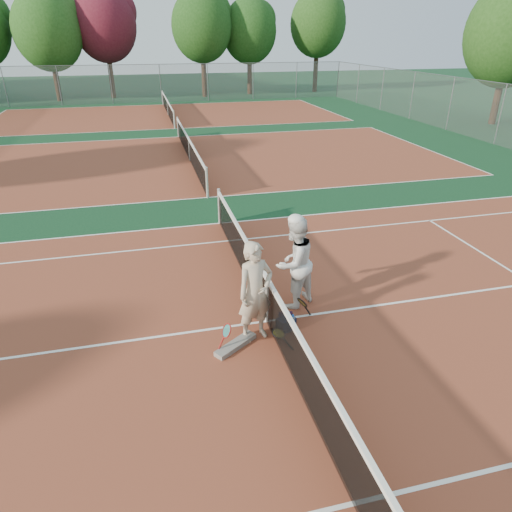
# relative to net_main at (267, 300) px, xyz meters

# --- Properties ---
(ground) EXTENTS (130.00, 130.00, 0.00)m
(ground) POSITION_rel_net_main_xyz_m (0.00, 0.00, -0.51)
(ground) COLOR #0D321A
(ground) RESTS_ON ground
(court_main) EXTENTS (23.77, 10.97, 0.01)m
(court_main) POSITION_rel_net_main_xyz_m (0.00, 0.00, -0.51)
(court_main) COLOR brown
(court_main) RESTS_ON ground
(court_far_a) EXTENTS (23.77, 10.97, 0.01)m
(court_far_a) POSITION_rel_net_main_xyz_m (0.00, 13.50, -0.51)
(court_far_a) COLOR brown
(court_far_a) RESTS_ON ground
(court_far_b) EXTENTS (23.77, 10.97, 0.01)m
(court_far_b) POSITION_rel_net_main_xyz_m (0.00, 27.00, -0.51)
(court_far_b) COLOR brown
(court_far_b) RESTS_ON ground
(net_main) EXTENTS (0.10, 10.98, 1.02)m
(net_main) POSITION_rel_net_main_xyz_m (0.00, 0.00, 0.00)
(net_main) COLOR black
(net_main) RESTS_ON ground
(net_far_a) EXTENTS (0.10, 10.98, 1.02)m
(net_far_a) POSITION_rel_net_main_xyz_m (0.00, 13.50, 0.00)
(net_far_a) COLOR black
(net_far_a) RESTS_ON ground
(net_far_b) EXTENTS (0.10, 10.98, 1.02)m
(net_far_b) POSITION_rel_net_main_xyz_m (0.00, 27.00, 0.00)
(net_far_b) COLOR black
(net_far_b) RESTS_ON ground
(fence_back) EXTENTS (32.00, 0.06, 3.00)m
(fence_back) POSITION_rel_net_main_xyz_m (0.00, 34.00, 0.99)
(fence_back) COLOR slate
(fence_back) RESTS_ON ground
(player_a) EXTENTS (0.84, 0.68, 1.98)m
(player_a) POSITION_rel_net_main_xyz_m (-0.35, -0.44, 0.48)
(player_a) COLOR #C0AE95
(player_a) RESTS_ON ground
(player_b) EXTENTS (1.22, 1.14, 1.99)m
(player_b) POSITION_rel_net_main_xyz_m (0.72, 0.52, 0.49)
(player_b) COLOR white
(player_b) RESTS_ON ground
(racket_red) EXTENTS (0.37, 0.35, 0.55)m
(racket_red) POSITION_rel_net_main_xyz_m (-0.95, -0.72, -0.24)
(racket_red) COLOR maroon
(racket_red) RESTS_ON ground
(racket_black_held) EXTENTS (0.43, 0.39, 0.52)m
(racket_black_held) POSITION_rel_net_main_xyz_m (0.71, -0.10, -0.25)
(racket_black_held) COLOR black
(racket_black_held) RESTS_ON ground
(racket_spare) EXTENTS (0.46, 0.65, 0.14)m
(racket_spare) POSITION_rel_net_main_xyz_m (0.07, -0.59, -0.44)
(racket_spare) COLOR black
(racket_spare) RESTS_ON ground
(sports_bag_navy) EXTENTS (0.41, 0.35, 0.27)m
(sports_bag_navy) POSITION_rel_net_main_xyz_m (0.29, -0.37, -0.38)
(sports_bag_navy) COLOR black
(sports_bag_navy) RESTS_ON ground
(sports_bag_purple) EXTENTS (0.30, 0.23, 0.23)m
(sports_bag_purple) POSITION_rel_net_main_xyz_m (0.35, -0.17, -0.40)
(sports_bag_purple) COLOR black
(sports_bag_purple) RESTS_ON ground
(net_cover_canvas) EXTENTS (0.88, 0.70, 0.10)m
(net_cover_canvas) POSITION_rel_net_main_xyz_m (-0.78, -0.67, -0.46)
(net_cover_canvas) COLOR slate
(net_cover_canvas) RESTS_ON ground
(water_bottle) EXTENTS (0.09, 0.09, 0.30)m
(water_bottle) POSITION_rel_net_main_xyz_m (0.42, -0.39, -0.36)
(water_bottle) COLOR #C9E6FE
(water_bottle) RESTS_ON ground
(tree_back_1) EXTENTS (5.50, 5.50, 8.65)m
(tree_back_1) POSITION_rel_net_main_xyz_m (-8.56, 36.96, 4.96)
(tree_back_1) COLOR #382314
(tree_back_1) RESTS_ON ground
(tree_back_maroon) EXTENTS (5.33, 5.33, 9.02)m
(tree_back_maroon) POSITION_rel_net_main_xyz_m (-4.08, 38.04, 5.43)
(tree_back_maroon) COLOR #382314
(tree_back_maroon) RESTS_ON ground
(tree_back_3) EXTENTS (5.27, 5.27, 8.89)m
(tree_back_3) POSITION_rel_net_main_xyz_m (4.10, 36.96, 5.33)
(tree_back_3) COLOR #382314
(tree_back_3) RESTS_ON ground
(tree_back_4) EXTENTS (4.94, 4.94, 8.31)m
(tree_back_4) POSITION_rel_net_main_xyz_m (8.59, 37.84, 4.94)
(tree_back_4) COLOR #382314
(tree_back_4) RESTS_ON ground
(tree_back_5) EXTENTS (5.25, 5.25, 9.13)m
(tree_back_5) POSITION_rel_net_main_xyz_m (15.36, 38.15, 5.58)
(tree_back_5) COLOR #382314
(tree_back_5) RESTS_ON ground
(tree_right_1) EXTENTS (5.39, 5.39, 8.37)m
(tree_right_1) POSITION_rel_net_main_xyz_m (20.07, 18.25, 4.74)
(tree_right_1) COLOR #382314
(tree_right_1) RESTS_ON ground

